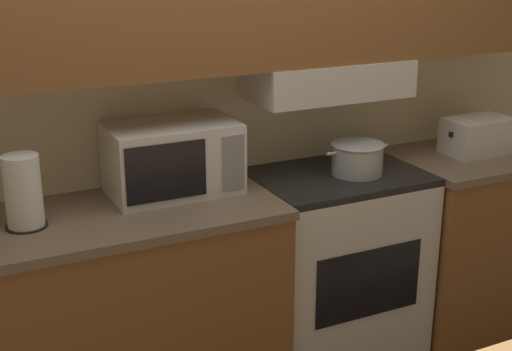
% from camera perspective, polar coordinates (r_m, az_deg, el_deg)
% --- Properties ---
extents(wall_back, '(5.69, 0.38, 2.55)m').
position_cam_1_polar(wall_back, '(2.92, -4.76, 10.56)').
color(wall_back, beige).
rests_on(wall_back, ground_plane).
extents(lower_counter_main, '(1.87, 0.60, 0.92)m').
position_cam_1_polar(lower_counter_main, '(2.88, -16.65, -12.32)').
color(lower_counter_main, brown).
rests_on(lower_counter_main, ground_plane).
extents(lower_counter_right_stub, '(0.70, 0.60, 0.92)m').
position_cam_1_polar(lower_counter_right_stub, '(3.70, 16.08, -5.18)').
color(lower_counter_right_stub, brown).
rests_on(lower_counter_right_stub, ground_plane).
extents(stove_range, '(0.74, 0.55, 0.92)m').
position_cam_1_polar(stove_range, '(3.30, 6.29, -7.45)').
color(stove_range, silver).
rests_on(stove_range, ground_plane).
extents(cooking_pot, '(0.31, 0.23, 0.14)m').
position_cam_1_polar(cooking_pot, '(3.12, 8.11, 1.44)').
color(cooking_pot, '#B7BABF').
rests_on(cooking_pot, stove_range).
extents(microwave, '(0.51, 0.33, 0.28)m').
position_cam_1_polar(microwave, '(2.87, -6.71, 1.40)').
color(microwave, silver).
rests_on(microwave, lower_counter_main).
extents(toaster, '(0.33, 0.20, 0.17)m').
position_cam_1_polar(toaster, '(3.55, 17.31, 3.08)').
color(toaster, silver).
rests_on(toaster, lower_counter_right_stub).
extents(paper_towel_roll, '(0.15, 0.15, 0.26)m').
position_cam_1_polar(paper_towel_roll, '(2.63, -18.13, -1.25)').
color(paper_towel_roll, black).
rests_on(paper_towel_roll, lower_counter_main).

